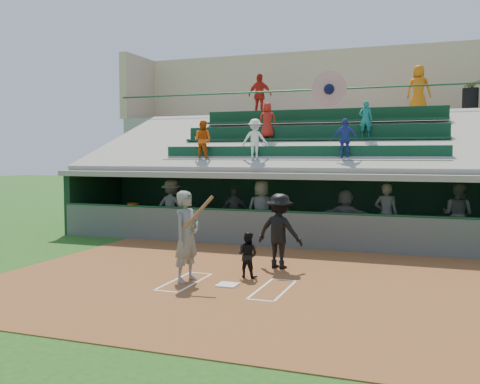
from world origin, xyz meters
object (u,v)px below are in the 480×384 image
(trash_bin, at_px, (470,100))
(catcher, at_px, (248,255))
(home_plate, at_px, (228,285))
(water_cooler, at_px, (133,209))
(white_table, at_px, (132,223))
(batter_at_plate, at_px, (187,236))

(trash_bin, bearing_deg, catcher, -114.03)
(home_plate, xyz_separation_m, water_cooler, (-5.90, 5.95, 0.89))
(white_table, relative_size, water_cooler, 1.99)
(trash_bin, bearing_deg, water_cooler, -148.42)
(catcher, xyz_separation_m, water_cooler, (-6.06, 5.05, 0.38))
(batter_at_plate, height_order, catcher, batter_at_plate)
(catcher, height_order, trash_bin, trash_bin)
(batter_at_plate, height_order, water_cooler, batter_at_plate)
(home_plate, relative_size, white_table, 0.54)
(water_cooler, xyz_separation_m, trash_bin, (11.45, 7.04, 4.14))
(batter_at_plate, height_order, white_table, batter_at_plate)
(home_plate, height_order, water_cooler, water_cooler)
(home_plate, distance_m, white_table, 8.47)
(batter_at_plate, distance_m, trash_bin, 15.03)
(catcher, distance_m, water_cooler, 7.90)
(home_plate, xyz_separation_m, trash_bin, (5.54, 12.98, 5.03))
(batter_at_plate, distance_m, water_cooler, 7.67)
(batter_at_plate, relative_size, water_cooler, 5.13)
(home_plate, relative_size, batter_at_plate, 0.21)
(batter_at_plate, bearing_deg, home_plate, -3.28)
(water_cooler, bearing_deg, catcher, -39.83)
(catcher, relative_size, trash_bin, 1.12)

